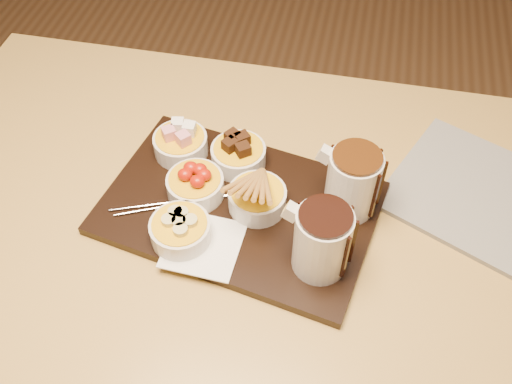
% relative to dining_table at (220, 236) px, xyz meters
% --- Properties ---
extents(ground, '(5.00, 5.00, 0.00)m').
position_rel_dining_table_xyz_m(ground, '(0.00, 0.00, -0.65)').
color(ground, brown).
rests_on(ground, ground).
extents(dining_table, '(1.20, 0.80, 0.75)m').
position_rel_dining_table_xyz_m(dining_table, '(0.00, 0.00, 0.00)').
color(dining_table, '#B18C41').
rests_on(dining_table, ground).
extents(serving_board, '(0.51, 0.38, 0.02)m').
position_rel_dining_table_xyz_m(serving_board, '(0.04, -0.01, 0.11)').
color(serving_board, black).
rests_on(serving_board, dining_table).
extents(napkin, '(0.13, 0.13, 0.00)m').
position_rel_dining_table_xyz_m(napkin, '(0.00, -0.10, 0.12)').
color(napkin, white).
rests_on(napkin, serving_board).
extents(bowl_marshmallows, '(0.10, 0.10, 0.04)m').
position_rel_dining_table_xyz_m(bowl_marshmallows, '(-0.09, 0.09, 0.14)').
color(bowl_marshmallows, silver).
rests_on(bowl_marshmallows, serving_board).
extents(bowl_cake, '(0.10, 0.10, 0.04)m').
position_rel_dining_table_xyz_m(bowl_cake, '(0.02, 0.09, 0.14)').
color(bowl_cake, silver).
rests_on(bowl_cake, serving_board).
extents(bowl_strawberries, '(0.10, 0.10, 0.04)m').
position_rel_dining_table_xyz_m(bowl_strawberries, '(-0.04, 0.00, 0.14)').
color(bowl_strawberries, silver).
rests_on(bowl_strawberries, serving_board).
extents(bowl_biscotti, '(0.10, 0.10, 0.04)m').
position_rel_dining_table_xyz_m(bowl_biscotti, '(0.07, -0.00, 0.14)').
color(bowl_biscotti, silver).
rests_on(bowl_biscotti, serving_board).
extents(bowl_bananas, '(0.10, 0.10, 0.04)m').
position_rel_dining_table_xyz_m(bowl_bananas, '(-0.04, -0.09, 0.14)').
color(bowl_bananas, silver).
rests_on(bowl_bananas, serving_board).
extents(pitcher_dark_chocolate, '(0.10, 0.10, 0.12)m').
position_rel_dining_table_xyz_m(pitcher_dark_chocolate, '(0.19, -0.10, 0.18)').
color(pitcher_dark_chocolate, silver).
rests_on(pitcher_dark_chocolate, serving_board).
extents(pitcher_milk_chocolate, '(0.10, 0.10, 0.12)m').
position_rel_dining_table_xyz_m(pitcher_milk_chocolate, '(0.23, 0.03, 0.18)').
color(pitcher_milk_chocolate, silver).
rests_on(pitcher_milk_chocolate, serving_board).
extents(fondue_skewers, '(0.12, 0.25, 0.01)m').
position_rel_dining_table_xyz_m(fondue_skewers, '(-0.05, -0.02, 0.12)').
color(fondue_skewers, silver).
rests_on(fondue_skewers, serving_board).
extents(newspaper, '(0.41, 0.38, 0.01)m').
position_rel_dining_table_xyz_m(newspaper, '(0.47, 0.10, 0.10)').
color(newspaper, beige).
rests_on(newspaper, dining_table).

